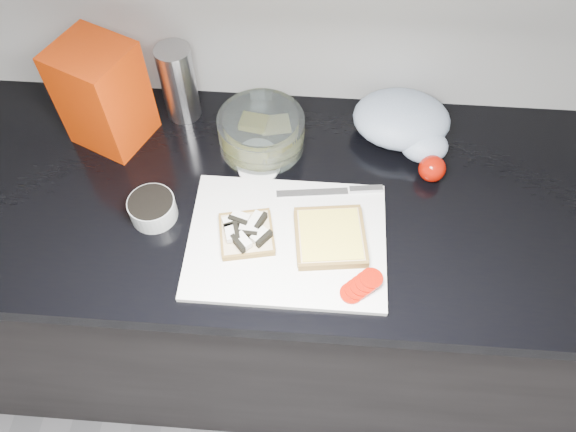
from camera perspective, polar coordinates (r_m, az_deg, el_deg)
The scene contains 14 objects.
base_cabinet at distance 1.62m, azimuth 0.06°, elevation -7.62°, with size 3.50×0.60×0.86m, color black.
countertop at distance 1.23m, azimuth 0.08°, elevation 1.79°, with size 3.50×0.64×0.04m, color black.
cutting_board at distance 1.14m, azimuth -0.11°, elevation -2.48°, with size 0.40×0.30×0.01m, color white.
bread_left at distance 1.14m, azimuth -4.28°, elevation -1.70°, with size 0.13×0.13×0.03m.
bread_right at distance 1.13m, azimuth 4.31°, elevation -2.14°, with size 0.16×0.16×0.02m.
tomato_slices at distance 1.08m, azimuth 7.47°, elevation -7.04°, with size 0.09×0.08×0.02m.
knife at distance 1.21m, azimuth 5.63°, elevation 2.58°, with size 0.23×0.05×0.01m.
seed_tub at distance 1.19m, azimuth -13.62°, elevation 0.82°, with size 0.10×0.10×0.05m.
tub_lid at distance 1.26m, azimuth -3.04°, elevation 4.82°, with size 0.09×0.09×0.01m, color white.
glass_bowl at distance 1.28m, azimuth -2.72°, elevation 8.52°, with size 0.19×0.19×0.08m.
bread_bag at distance 1.31m, azimuth -18.28°, elevation 11.61°, with size 0.15×0.14×0.24m, color red.
steel_canister at distance 1.33m, azimuth -11.05°, elevation 13.09°, with size 0.08×0.08×0.19m, color #A2A1A6.
grocery_bag at distance 1.31m, azimuth 11.76°, elevation 9.26°, with size 0.23×0.20×0.10m.
whole_tomatoes at distance 1.26m, azimuth 14.43°, elevation 4.68°, with size 0.06×0.06×0.06m.
Camera 1 is at (0.05, 0.48, 1.88)m, focal length 35.00 mm.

